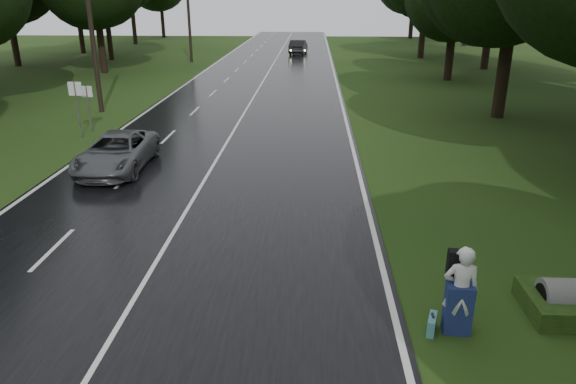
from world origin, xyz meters
name	(u,v)px	position (x,y,z in m)	size (l,w,h in m)	color
ground	(139,293)	(0.00, 0.00, 0.00)	(160.00, 160.00, 0.00)	#233D12
road	(245,112)	(0.00, 20.00, 0.02)	(12.00, 140.00, 0.04)	black
lane_center	(245,111)	(0.00, 20.00, 0.04)	(0.12, 140.00, 0.01)	silver
grey_car	(117,152)	(-3.66, 8.96, 0.74)	(2.31, 5.02, 1.40)	#505255
far_car	(298,47)	(2.20, 52.15, 0.82)	(1.66, 4.75, 1.56)	black
hitchhiker	(460,293)	(6.98, -1.15, 0.90)	(0.74, 0.67, 1.94)	silver
suitcase	(432,324)	(6.48, -1.21, 0.18)	(0.15, 0.52, 0.37)	teal
culvert	(575,313)	(9.77, -0.37, 0.00)	(0.80, 0.80, 1.60)	slate
utility_pole_mid	(102,112)	(-8.50, 19.75, 0.00)	(1.80, 0.28, 10.68)	black
utility_pole_far	(192,62)	(-8.50, 44.07, 0.00)	(1.80, 0.28, 10.55)	black
road_sign_a	(82,137)	(-7.20, 13.82, 0.00)	(0.64, 0.10, 2.67)	white
road_sign_b	(92,131)	(-7.20, 15.07, 0.00)	(0.55, 0.10, 2.28)	white
tree_left_e	(105,73)	(-14.49, 35.96, 0.00)	(8.94, 8.94, 13.97)	black
tree_left_f	(112,60)	(-17.36, 45.52, 0.00)	(11.03, 11.03, 17.23)	black
tree_right_d	(497,117)	(14.41, 19.40, 0.00)	(9.09, 9.09, 14.20)	black
tree_right_e	(447,80)	(14.81, 33.06, 0.00)	(7.36, 7.36, 11.50)	black
tree_right_f	(420,58)	(15.59, 48.79, 0.00)	(9.58, 9.58, 14.97)	black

